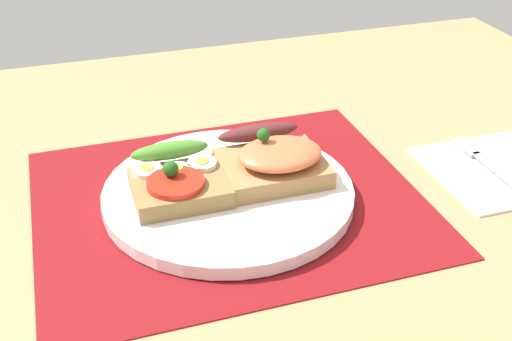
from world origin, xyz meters
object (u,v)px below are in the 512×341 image
Objects in this scene: plate at (228,193)px; sandwich_egg_tomato at (177,179)px; sandwich_salmon at (273,158)px; fork at (490,166)px; napkin at (496,169)px.

sandwich_egg_tomato is at bearing 170.42° from plate.
plate is at bearing -168.05° from sandwich_salmon.
plate is 1.83× the size of fork.
sandwich_egg_tomato is 0.88× the size of sandwich_salmon.
plate is 2.41× the size of sandwich_salmon.
plate is 5.97cm from sandwich_salmon.
sandwich_egg_tomato is 35.75cm from napkin.
sandwich_salmon reaches higher than plate.
fork is at bearing -6.63° from sandwich_egg_tomato.
plate is at bearing -9.58° from sandwich_egg_tomato.
plate is 29.73cm from fork.
sandwich_salmon is at bearing 11.95° from plate.
sandwich_salmon reaches higher than napkin.
fork is (-0.73, 0.20, 0.46)cm from napkin.
sandwich_salmon is 24.88cm from fork.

